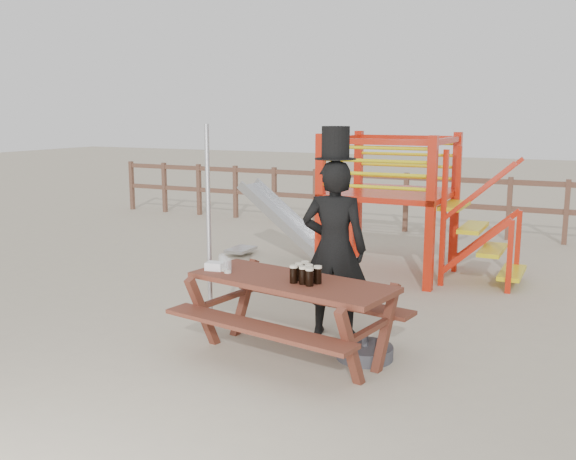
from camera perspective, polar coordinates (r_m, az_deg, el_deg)
The scene contains 10 objects.
ground at distance 6.80m, azimuth -1.87°, elevation -10.18°, with size 60.00×60.00×0.00m, color tan.
back_fence at distance 13.08m, azimuth 12.56°, elevation 2.87°, with size 15.09×0.09×1.20m.
playground_fort at distance 9.73m, azimuth 8.62°, elevation 2.49°, with size 4.71×1.84×2.10m.
picnic_table at distance 6.34m, azimuth 0.27°, elevation -6.97°, with size 2.25×1.73×0.79m.
man_with_hat at distance 6.86m, azimuth 4.13°, elevation -1.25°, with size 0.78×0.60×2.26m.
metal_pole at distance 6.94m, azimuth -7.05°, elevation -0.09°, with size 0.05×0.05×2.28m, color #B2B2B7.
parasol_base at distance 6.48m, azimuth 6.84°, elevation -10.71°, with size 0.56×0.56×0.24m.
paper_bag at distance 6.67m, azimuth -6.50°, elevation -3.20°, with size 0.18×0.14×0.08m, color white.
stout_pints at distance 6.13m, azimuth 1.55°, elevation -3.90°, with size 0.29×0.31×0.17m.
empty_glasses at distance 6.61m, azimuth -5.65°, elevation -3.05°, with size 0.23×0.22×0.15m.
Camera 1 is at (2.98, -5.63, 2.39)m, focal length 40.00 mm.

